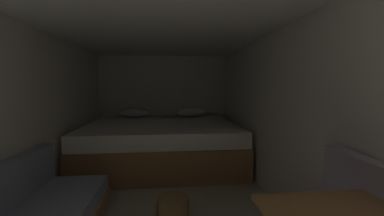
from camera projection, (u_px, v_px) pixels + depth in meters
ground_plane at (159, 209)px, 2.62m from camera, size 7.19×7.19×0.00m
wall_back at (163, 102)px, 5.13m from camera, size 2.72×0.05×1.96m
wall_left at (23, 122)px, 2.40m from camera, size 0.05×5.19×1.96m
wall_right at (280, 119)px, 2.66m from camera, size 0.05×5.19×1.96m
ceiling_slab at (157, 22)px, 2.44m from camera, size 2.72×5.19×0.05m
bed at (162, 143)px, 4.14m from camera, size 2.50×2.00×0.89m
wicker_basket at (173, 206)px, 2.49m from camera, size 0.33×0.33×0.19m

